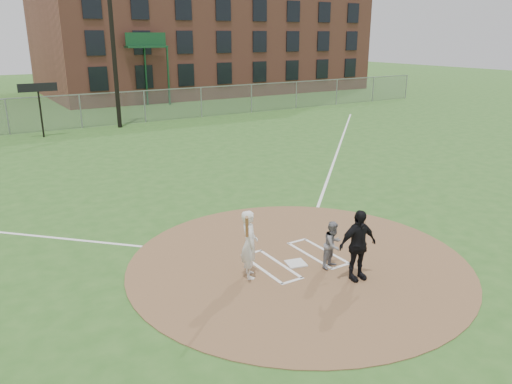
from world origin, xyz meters
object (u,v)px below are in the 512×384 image
umpire (358,245)px  home_plate (296,263)px  catcher (333,245)px  batter_at_plate (249,244)px

umpire → home_plate: bearing=124.1°
catcher → umpire: bearing=-102.2°
home_plate → catcher: 1.04m
catcher → umpire: (0.07, -0.76, 0.25)m
home_plate → umpire: (0.72, -1.35, 0.82)m
batter_at_plate → catcher: bearing=-17.7°
home_plate → catcher: size_ratio=0.39×
home_plate → batter_at_plate: (-1.31, 0.04, 0.80)m
umpire → catcher: bearing=101.0°
home_plate → umpire: 1.73m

